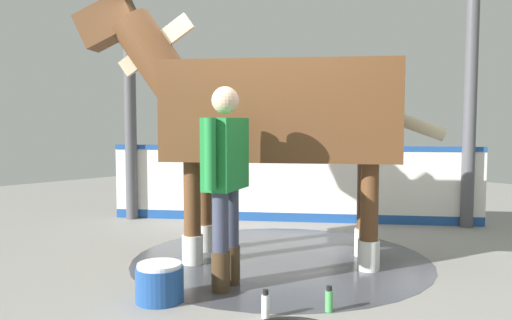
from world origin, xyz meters
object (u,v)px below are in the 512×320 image
(horse, at_px, (268,113))
(bottle_shampoo, at_px, (266,305))
(handler, at_px, (226,174))
(bottle_spray, at_px, (329,300))
(wash_bucket, at_px, (160,282))

(horse, distance_m, bottle_shampoo, 2.03)
(handler, xyz_separation_m, bottle_spray, (-0.92, -0.15, -0.85))
(horse, xyz_separation_m, wash_bucket, (-0.22, 1.44, -1.29))
(horse, height_order, wash_bucket, horse)
(handler, bearing_deg, wash_bucket, -126.12)
(wash_bucket, bearing_deg, bottle_shampoo, -158.86)
(horse, relative_size, handler, 1.83)
(bottle_shampoo, height_order, bottle_spray, bottle_shampoo)
(bottle_spray, bearing_deg, bottle_shampoo, 58.72)
(handler, distance_m, wash_bucket, 0.98)
(horse, xyz_separation_m, bottle_spray, (-1.27, 0.73, -1.35))
(horse, xyz_separation_m, bottle_shampoo, (-1.03, 1.13, -1.34))
(handler, height_order, wash_bucket, handler)
(wash_bucket, distance_m, bottle_shampoo, 0.86)
(horse, bearing_deg, bottle_shampoo, 95.60)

